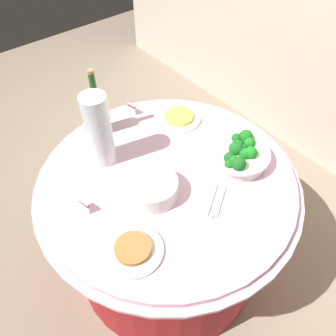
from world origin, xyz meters
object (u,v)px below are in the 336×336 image
object	(u,v)px
wine_bottle	(98,110)
label_placard_mid	(85,206)
food_plate_fried_egg	(179,118)
decorative_fruit_vase	(100,134)
food_plate_peanuts	(133,249)
broccoli_bowl	(238,154)
serving_tongs	(216,202)
plate_stack	(152,188)
label_placard_front	(132,108)

from	to	relation	value
wine_bottle	label_placard_mid	size ratio (longest dim) A/B	6.11
wine_bottle	food_plate_fried_egg	bearing A→B (deg)	63.36
wine_bottle	decorative_fruit_vase	size ratio (longest dim) A/B	0.99
food_plate_peanuts	label_placard_mid	distance (m)	0.27
broccoli_bowl	serving_tongs	bearing A→B (deg)	-65.89
plate_stack	serving_tongs	distance (m)	0.27
food_plate_fried_egg	label_placard_mid	world-z (taller)	label_placard_mid
label_placard_mid	label_placard_front	bearing A→B (deg)	127.80
plate_stack	broccoli_bowl	bearing A→B (deg)	77.03
broccoli_bowl	serving_tongs	distance (m)	0.26
serving_tongs	food_plate_fried_egg	distance (m)	0.54
food_plate_fried_egg	label_placard_mid	distance (m)	0.68
food_plate_peanuts	wine_bottle	bearing A→B (deg)	157.72
wine_bottle	label_placard_mid	world-z (taller)	wine_bottle
label_placard_mid	food_plate_peanuts	bearing A→B (deg)	8.97
decorative_fruit_vase	label_placard_front	bearing A→B (deg)	123.54
decorative_fruit_vase	label_placard_mid	size ratio (longest dim) A/B	6.18
food_plate_fried_egg	wine_bottle	bearing A→B (deg)	-116.64
plate_stack	label_placard_mid	bearing A→B (deg)	-111.99
label_placard_front	label_placard_mid	distance (m)	0.63
food_plate_peanuts	plate_stack	bearing A→B (deg)	127.50
label_placard_front	label_placard_mid	xyz separation A→B (m)	(0.38, -0.49, 0.00)
label_placard_mid	broccoli_bowl	bearing A→B (deg)	73.46
food_plate_fried_egg	serving_tongs	bearing A→B (deg)	-24.47
decorative_fruit_vase	label_placard_mid	xyz separation A→B (m)	(0.19, -0.21, -0.12)
decorative_fruit_vase	food_plate_peanuts	world-z (taller)	decorative_fruit_vase
decorative_fruit_vase	label_placard_front	world-z (taller)	decorative_fruit_vase
plate_stack	food_plate_peanuts	size ratio (longest dim) A/B	0.95
food_plate_fried_egg	food_plate_peanuts	size ratio (longest dim) A/B	1.00
label_placard_front	decorative_fruit_vase	bearing A→B (deg)	-56.46
decorative_fruit_vase	label_placard_front	xyz separation A→B (m)	(-0.19, 0.29, -0.12)
wine_bottle	label_placard_mid	distance (m)	0.48
label_placard_mid	decorative_fruit_vase	bearing A→B (deg)	132.97
broccoli_bowl	food_plate_peanuts	world-z (taller)	broccoli_bowl
plate_stack	food_plate_peanuts	distance (m)	0.27
decorative_fruit_vase	food_plate_fried_egg	size ratio (longest dim) A/B	1.55
broccoli_bowl	label_placard_mid	world-z (taller)	broccoli_bowl
decorative_fruit_vase	serving_tongs	xyz separation A→B (m)	(0.49, 0.22, -0.14)
wine_bottle	decorative_fruit_vase	distance (m)	0.20
broccoli_bowl	label_placard_mid	bearing A→B (deg)	-106.54
plate_stack	label_placard_front	bearing A→B (deg)	153.55
decorative_fruit_vase	label_placard_front	distance (m)	0.36
decorative_fruit_vase	broccoli_bowl	bearing A→B (deg)	49.24
broccoli_bowl	food_plate_fried_egg	size ratio (longest dim) A/B	1.27
serving_tongs	label_placard_mid	xyz separation A→B (m)	(-0.30, -0.42, 0.03)
wine_bottle	label_placard_mid	xyz separation A→B (m)	(0.37, -0.30, -0.10)
decorative_fruit_vase	serving_tongs	size ratio (longest dim) A/B	2.13
serving_tongs	food_plate_fried_egg	xyz separation A→B (m)	(-0.49, 0.22, 0.01)
label_placard_front	food_plate_peanuts	bearing A→B (deg)	-34.95
food_plate_fried_egg	label_placard_front	world-z (taller)	label_placard_front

